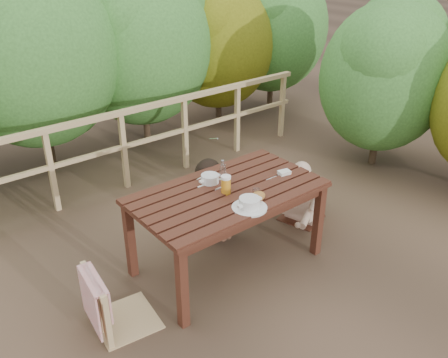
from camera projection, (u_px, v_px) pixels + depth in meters
ground at (227, 263)px, 4.65m from camera, size 60.00×60.00×0.00m
table at (227, 229)px, 4.46m from camera, size 1.72×0.97×0.80m
chair_left at (120, 272)px, 3.73m from camera, size 0.56×0.56×1.01m
chair_far at (198, 191)px, 5.01m from camera, size 0.52×0.52×0.89m
chair_right at (304, 186)px, 5.18m from camera, size 0.51×0.51×0.83m
woman at (196, 173)px, 4.93m from camera, size 0.63×0.73×1.29m
diner_right at (307, 169)px, 5.11m from camera, size 0.71×0.63×1.22m
railing at (124, 150)px, 5.80m from camera, size 5.60×0.10×1.01m
hedge_row at (97, 15)px, 6.21m from camera, size 6.60×1.60×3.80m
shrub_side at (445, 66)px, 5.65m from camera, size 1.40×2.20×2.90m
soup_near at (250, 203)px, 3.99m from camera, size 0.30×0.30×0.10m
soup_far at (210, 179)px, 4.39m from camera, size 0.28×0.28×0.09m
bread_roll at (258, 196)px, 4.12m from camera, size 0.14×0.11×0.08m
beer_glass at (226, 185)px, 4.20m from camera, size 0.09×0.09×0.18m
bottle at (223, 172)px, 4.35m from camera, size 0.06×0.06×0.24m
tumbler at (256, 193)px, 4.16m from camera, size 0.07×0.07×0.08m
butter_tub at (284, 173)px, 4.55m from camera, size 0.13×0.10×0.05m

